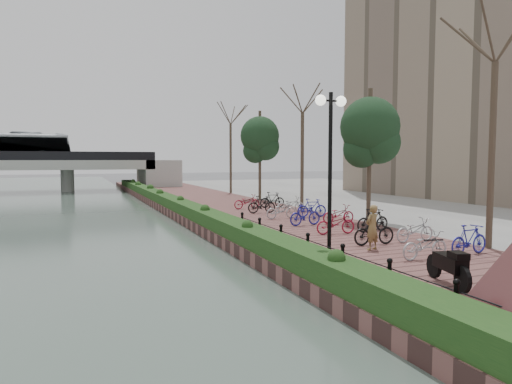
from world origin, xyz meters
TOP-DOWN VIEW (x-y plane):
  - ground at (0.00, 0.00)m, footprint 220.00×220.00m
  - promenade at (4.00, 17.50)m, footprint 8.00×75.00m
  - inland_pavement at (20.00, 17.50)m, footprint 24.00×75.00m
  - hedge at (0.60, 20.00)m, footprint 1.10×56.00m
  - chain_fence at (1.40, 2.00)m, footprint 0.10×14.10m
  - lamppost at (1.74, 2.28)m, footprint 1.02×0.32m
  - motorcycle at (3.09, -1.07)m, footprint 0.95×1.73m
  - pedestrian at (4.00, 3.23)m, footprint 0.64×0.51m
  - bicycle_parking at (5.49, 9.14)m, footprint 2.40×17.32m
  - street_trees at (8.00, 12.68)m, footprint 3.20×37.12m

SIDE VIEW (x-z plane):
  - ground at x=0.00m, z-range 0.00..0.00m
  - promenade at x=4.00m, z-range 0.00..0.50m
  - inland_pavement at x=20.00m, z-range 0.00..0.50m
  - hedge at x=0.60m, z-range 0.50..1.10m
  - chain_fence at x=1.40m, z-range 0.50..1.20m
  - bicycle_parking at x=5.49m, z-range 0.47..1.47m
  - motorcycle at x=3.09m, z-range 0.50..1.54m
  - pedestrian at x=4.00m, z-range 0.50..2.04m
  - street_trees at x=8.00m, z-range 0.29..7.09m
  - lamppost at x=1.74m, z-range 1.60..6.68m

